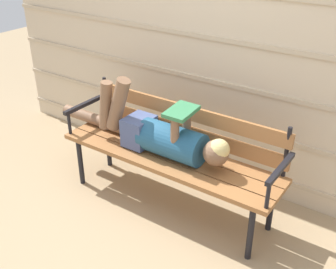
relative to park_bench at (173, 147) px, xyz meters
The scene contains 4 objects.
ground_plane 0.53m from the park_bench, 90.00° to the right, with size 12.00×12.00×0.00m, color tan.
house_siding 0.94m from the park_bench, 90.00° to the left, with size 4.64×0.08×2.53m.
park_bench is the anchor object (origin of this frame).
reclining_person 0.17m from the park_bench, 144.95° to the right, with size 1.70×0.26×0.58m.
Camera 1 is at (1.57, -2.20, 2.13)m, focal length 44.02 mm.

